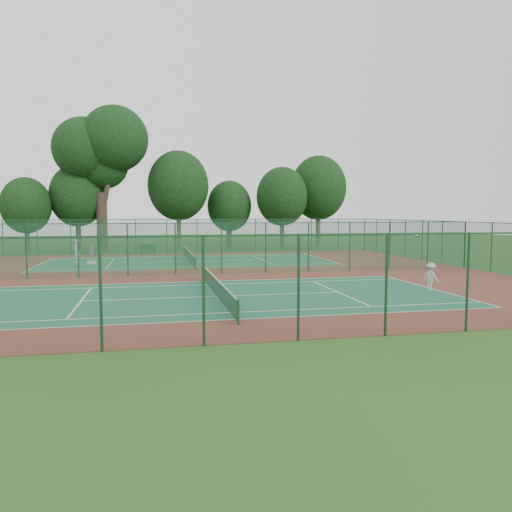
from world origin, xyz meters
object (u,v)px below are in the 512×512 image
Objects in this scene: bench at (148,249)px; kit_bag at (91,262)px; player_far at (76,251)px; big_tree at (101,148)px; player_near at (431,277)px; trash_bin at (91,250)px.

bench is 9.79m from kit_bag.
big_tree is at bearing 171.22° from player_far.
player_far is at bearing 24.29° from player_near.
player_near is 0.10× the size of big_tree.
player_far reaches higher than trash_bin.
kit_bag is 18.70m from big_tree.
player_near is 2.05× the size of kit_bag.
big_tree is at bearing 8.41° from player_near.
big_tree reaches higher than kit_bag.
player_far is 2.18m from kit_bag.
player_far is 0.12× the size of big_tree.
player_near is 1.45× the size of trash_bin.
trash_bin is at bearing 168.80° from bench.
kit_bag is at bearing -129.36° from bench.
trash_bin is at bearing -95.34° from big_tree.
bench is 0.11× the size of big_tree.
kit_bag is at bearing -83.63° from trash_bin.
big_tree is at bearing 84.66° from trash_bin.
big_tree is at bearing 113.64° from bench.
player_far is at bearing -141.05° from bench.
bench is at bearing -53.66° from big_tree.
player_near is at bearing 41.69° from player_far.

